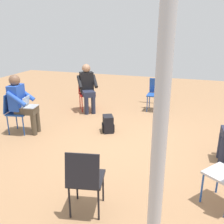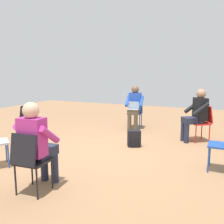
{
  "view_description": "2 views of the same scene",
  "coord_description": "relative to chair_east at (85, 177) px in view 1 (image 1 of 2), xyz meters",
  "views": [
    {
      "loc": [
        4.25,
        1.16,
        2.13
      ],
      "look_at": [
        0.33,
        -0.11,
        0.73
      ],
      "focal_mm": 40.0,
      "sensor_mm": 36.0,
      "label": 1
    },
    {
      "loc": [
        -2.18,
        4.6,
        1.63
      ],
      "look_at": [
        -0.21,
        0.22,
        0.85
      ],
      "focal_mm": 40.0,
      "sensor_mm": 36.0,
      "label": 2
    }
  ],
  "objects": [
    {
      "name": "ground_plane",
      "position": [
        -2.0,
        -0.1,
        -0.5
      ],
      "size": [
        14.0,
        14.0,
        0.0
      ],
      "primitive_type": "plane",
      "color": "#99704C"
    },
    {
      "name": "chair_east",
      "position": [
        0.0,
        0.0,
        0.0
      ],
      "size": [
        0.5,
        0.47,
        0.85
      ],
      "rotation": [
        0.0,
        0.0,
        1.77
      ],
      "color": "black",
      "rests_on": "ground"
    },
    {
      "name": "chair_west",
      "position": [
        -4.26,
        0.17,
        0.0
      ],
      "size": [
        0.44,
        0.4,
        0.85
      ],
      "rotation": [
        0.0,
        0.0,
        -1.58
      ],
      "color": "#1E4799",
      "rests_on": "ground"
    },
    {
      "name": "chair_south",
      "position": [
        -1.83,
        -2.4,
        0.0
      ],
      "size": [
        0.46,
        0.49,
        0.85
      ],
      "rotation": [
        0.0,
        0.0,
        0.16
      ],
      "color": "#1E4799",
      "rests_on": "ground"
    },
    {
      "name": "chair_southwest",
      "position": [
        -3.76,
        -1.62,
        0.0
      ],
      "size": [
        0.58,
        0.57,
        0.85
      ],
      "rotation": [
        0.0,
        0.0,
        -0.97
      ],
      "color": "red",
      "rests_on": "ground"
    },
    {
      "name": "person_with_laptop",
      "position": [
        -1.85,
        -2.23,
        0.2
      ],
      "size": [
        0.55,
        0.56,
        1.24
      ],
      "rotation": [
        0.0,
        0.0,
        0.16
      ],
      "color": "#4C4233",
      "rests_on": "ground"
    },
    {
      "name": "person_in_black",
      "position": [
        -3.62,
        -1.52,
        0.2
      ],
      "size": [
        0.63,
        0.63,
        1.24
      ],
      "rotation": [
        0.0,
        0.0,
        -0.97
      ],
      "color": "#23283D",
      "rests_on": "ground"
    },
    {
      "name": "backpack_near_laptop_user",
      "position": [
        -2.44,
        -0.55,
        -0.34
      ],
      "size": [
        0.34,
        0.31,
        0.36
      ],
      "rotation": [
        0.0,
        0.0,
        0.47
      ],
      "color": "black",
      "rests_on": "ground"
    },
    {
      "name": "tent_pole_near",
      "position": [
        -4.87,
        0.23,
        0.73
      ],
      "size": [
        0.07,
        0.07,
        2.44
      ],
      "primitive_type": "cylinder",
      "color": "#B2B2B7",
      "rests_on": "ground"
    },
    {
      "name": "tent_pole_far",
      "position": [
        1.2,
        0.94,
        0.74
      ],
      "size": [
        0.07,
        0.07,
        2.46
      ],
      "primitive_type": "cylinder",
      "color": "#B2B2B7",
      "rests_on": "ground"
    }
  ]
}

